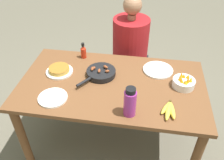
# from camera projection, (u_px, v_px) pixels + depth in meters

# --- Properties ---
(ground_plane) EXTENTS (14.00, 14.00, 0.00)m
(ground_plane) POSITION_uv_depth(u_px,v_px,m) (112.00, 141.00, 2.45)
(ground_plane) COLOR #666051
(dining_table) EXTENTS (1.54, 0.87, 0.77)m
(dining_table) POSITION_uv_depth(u_px,v_px,m) (112.00, 93.00, 2.03)
(dining_table) COLOR brown
(dining_table) RESTS_ON ground_plane
(banana_bunch) EXTENTS (0.12, 0.20, 0.04)m
(banana_bunch) POSITION_uv_depth(u_px,v_px,m) (169.00, 109.00, 1.70)
(banana_bunch) COLOR gold
(banana_bunch) RESTS_ON dining_table
(skillet) EXTENTS (0.29, 0.35, 0.08)m
(skillet) POSITION_uv_depth(u_px,v_px,m) (101.00, 73.00, 2.03)
(skillet) COLOR black
(skillet) RESTS_ON dining_table
(frittata_plate_center) EXTENTS (0.23, 0.23, 0.05)m
(frittata_plate_center) POSITION_uv_depth(u_px,v_px,m) (59.00, 70.00, 2.07)
(frittata_plate_center) COLOR white
(frittata_plate_center) RESTS_ON dining_table
(empty_plate_near_front) EXTENTS (0.26, 0.26, 0.02)m
(empty_plate_near_front) POSITION_uv_depth(u_px,v_px,m) (158.00, 70.00, 2.10)
(empty_plate_near_front) COLOR white
(empty_plate_near_front) RESTS_ON dining_table
(empty_plate_far_left) EXTENTS (0.22, 0.22, 0.02)m
(empty_plate_far_left) POSITION_uv_depth(u_px,v_px,m) (53.00, 98.00, 1.81)
(empty_plate_far_left) COLOR white
(empty_plate_far_left) RESTS_ON dining_table
(fruit_bowl_mango) EXTENTS (0.18, 0.18, 0.12)m
(fruit_bowl_mango) POSITION_uv_depth(u_px,v_px,m) (184.00, 82.00, 1.91)
(fruit_bowl_mango) COLOR white
(fruit_bowl_mango) RESTS_ON dining_table
(water_bottle) EXTENTS (0.09, 0.09, 0.23)m
(water_bottle) POSITION_uv_depth(u_px,v_px,m) (130.00, 102.00, 1.63)
(water_bottle) COLOR #992D89
(water_bottle) RESTS_ON dining_table
(hot_sauce_bottle) EXTENTS (0.05, 0.05, 0.16)m
(hot_sauce_bottle) POSITION_uv_depth(u_px,v_px,m) (83.00, 51.00, 2.23)
(hot_sauce_bottle) COLOR #B72814
(hot_sauce_bottle) RESTS_ON dining_table
(person_figure) EXTENTS (0.41, 0.41, 1.27)m
(person_figure) POSITION_uv_depth(u_px,v_px,m) (129.00, 62.00, 2.65)
(person_figure) COLOR black
(person_figure) RESTS_ON ground_plane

